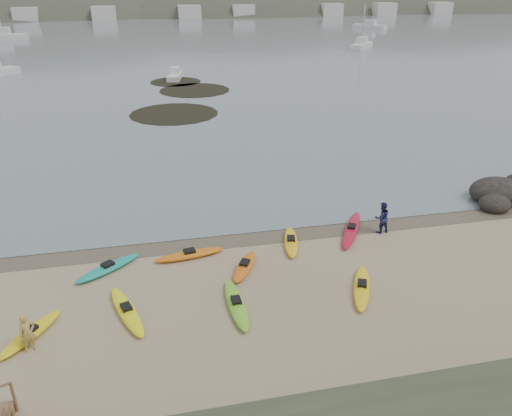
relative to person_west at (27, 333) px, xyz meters
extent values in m
plane|color=tan|center=(10.30, 7.44, -0.81)|extent=(600.00, 600.00, 0.00)
plane|color=brown|center=(10.30, 7.14, -0.81)|extent=(60.00, 60.00, 0.00)
ellipsoid|color=yellow|center=(13.76, 1.03, -0.64)|extent=(2.16, 3.66, 0.34)
ellipsoid|color=orange|center=(8.97, 3.88, -0.64)|extent=(1.97, 2.91, 0.34)
ellipsoid|color=yellow|center=(11.80, 5.73, -0.64)|extent=(1.43, 3.33, 0.34)
ellipsoid|color=#78D029|center=(8.03, 0.99, -0.64)|extent=(0.79, 3.82, 0.34)
ellipsoid|color=orange|center=(6.49, 5.55, -0.64)|extent=(3.60, 1.23, 0.34)
ellipsoid|color=#F6F314|center=(3.50, 1.48, -0.64)|extent=(1.88, 3.93, 0.34)
ellipsoid|color=yellow|center=(-0.15, 0.80, -0.64)|extent=(2.39, 3.11, 0.34)
ellipsoid|color=red|center=(15.42, 6.35, -0.64)|extent=(2.92, 4.30, 0.34)
ellipsoid|color=teal|center=(2.57, 5.12, -0.64)|extent=(3.22, 2.64, 0.34)
imported|color=tan|center=(0.00, 0.00, 0.00)|extent=(0.71, 0.64, 1.62)
imported|color=#1B204F|center=(16.99, 6.06, 0.08)|extent=(0.93, 0.76, 1.79)
ellipsoid|color=black|center=(25.96, 8.60, -0.55)|extent=(3.43, 2.67, 1.72)
ellipsoid|color=black|center=(24.96, 7.30, -0.64)|extent=(1.91, 1.72, 1.14)
cylinder|color=black|center=(7.60, 34.19, -0.78)|extent=(8.95, 8.95, 0.04)
cylinder|color=black|center=(10.79, 45.02, -0.78)|extent=(8.56, 8.56, 0.04)
cylinder|color=black|center=(8.90, 50.75, -0.78)|extent=(6.63, 6.63, 0.04)
cube|color=silver|center=(9.03, 53.09, -0.40)|extent=(2.69, 6.00, 0.81)
cube|color=silver|center=(45.88, 76.39, -0.27)|extent=(6.63, 7.29, 1.08)
cube|color=silver|center=(-24.04, 104.77, -0.12)|extent=(9.92, 2.98, 1.38)
cube|color=silver|center=(62.72, 110.62, -0.21)|extent=(7.59, 7.82, 1.19)
ellipsoid|color=#384235|center=(-34.70, 202.44, -18.81)|extent=(220.00, 120.00, 80.00)
ellipsoid|color=#384235|center=(45.30, 197.44, -16.11)|extent=(200.00, 110.00, 68.00)
ellipsoid|color=#384235|center=(130.30, 207.44, -17.91)|extent=(230.00, 130.00, 76.00)
cube|color=beige|center=(-31.70, 152.44, 1.19)|extent=(7.00, 5.00, 4.00)
cube|color=beige|center=(-7.70, 152.44, 1.19)|extent=(7.00, 5.00, 4.00)
cube|color=beige|center=(16.30, 152.44, 1.19)|extent=(7.00, 5.00, 4.00)
cube|color=beige|center=(40.30, 152.44, 1.19)|extent=(7.00, 5.00, 4.00)
cube|color=beige|center=(64.30, 152.44, 1.19)|extent=(7.00, 5.00, 4.00)
cube|color=beige|center=(88.30, 152.44, 1.19)|extent=(7.00, 5.00, 4.00)
cube|color=beige|center=(112.30, 152.44, 1.19)|extent=(7.00, 5.00, 4.00)
camera|label=1|loc=(5.16, -16.21, 12.07)|focal=35.00mm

